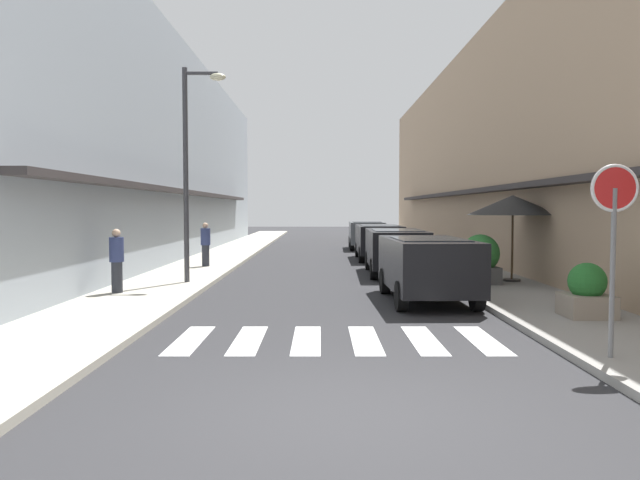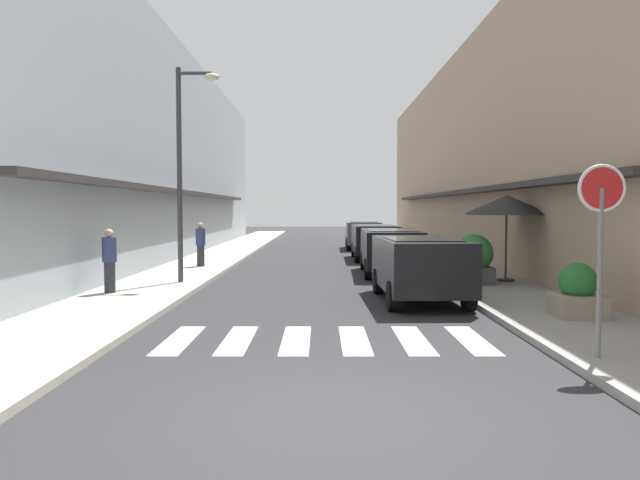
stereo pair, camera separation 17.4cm
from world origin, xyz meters
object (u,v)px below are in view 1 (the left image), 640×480
Objects in this scene: parked_car_near at (425,262)px; street_lamp at (189,153)px; round_street_sign at (611,210)px; planter_midblock at (478,259)px; cafe_umbrella at (510,205)px; parked_car_distant at (364,232)px; pedestrian_walking_far at (203,244)px; planter_corner at (584,293)px; pedestrian_walking_near at (114,260)px; parked_car_far at (376,238)px; parked_car_mid at (393,246)px.

parked_car_near is 0.69× the size of street_lamp.
round_street_sign is 8.32m from planter_midblock.
planter_midblock is at bearing -154.62° from cafe_umbrella.
parked_car_distant is (0.00, 18.14, 0.00)m from parked_car_near.
cafe_umbrella is (2.90, 3.00, 1.32)m from parked_car_near.
pedestrian_walking_far is at bearing -121.13° from parked_car_distant.
round_street_sign is 3.62m from planter_corner.
pedestrian_walking_near is at bearing -87.07° from pedestrian_walking_far.
parked_car_far is 14.28m from planter_corner.
parked_car_near is 7.38m from pedestrian_walking_near.
pedestrian_walking_far is at bearing -9.14° from pedestrian_walking_near.
planter_midblock is 0.86× the size of pedestrian_walking_far.
parked_car_far is 10.87m from street_lamp.
parked_car_far is 9.15m from planter_midblock.
street_lamp is (-5.97, -2.95, 2.74)m from parked_car_mid.
parked_car_mid is 1.09× the size of parked_car_distant.
planter_midblock is at bearing -83.11° from parked_car_distant.
street_lamp reaches higher than parked_car_distant.
street_lamp reaches higher than planter_corner.
parked_car_mid and parked_car_distant have the same top height.
parked_car_distant is 2.66× the size of pedestrian_walking_far.
street_lamp is (-5.97, -15.33, 2.74)m from parked_car_distant.
cafe_umbrella reaches higher than parked_car_near.
cafe_umbrella reaches higher than parked_car_distant.
pedestrian_walking_far is (-0.53, 4.58, -2.74)m from street_lamp.
parked_car_distant is 15.47m from cafe_umbrella.
parked_car_distant is 18.96m from pedestrian_walking_near.
pedestrian_walking_near is at bearing 161.84° from planter_corner.
planter_corner is 0.76× the size of planter_midblock.
pedestrian_walking_far is at bearing 131.33° from parked_car_near.
cafe_umbrella is 1.84m from planter_midblock.
planter_midblock is at bearing -80.52° from pedestrian_walking_near.
round_street_sign is 15.36m from pedestrian_walking_far.
parked_car_distant is at bearing 69.09° from pedestrian_walking_far.
parked_car_mid reaches higher than planter_midblock.
cafe_umbrella is at bearing -43.56° from parked_car_mid.
parked_car_near is 7.14m from street_lamp.
street_lamp is at bearing -153.68° from parked_car_mid.
street_lamp is at bearing 147.63° from planter_corner.
pedestrian_walking_far is at bearing -147.85° from parked_car_far.
parked_car_far is 9.05m from cafe_umbrella.
planter_corner is 5.14m from planter_midblock.
parked_car_mid is at bearing -3.84° from pedestrian_walking_far.
round_street_sign reaches higher than parked_car_far.
parked_car_far is 0.74× the size of street_lamp.
planter_corner is at bearing -93.83° from cafe_umbrella.
street_lamp is at bearing -111.27° from parked_car_distant.
parked_car_far is 2.82× the size of pedestrian_walking_near.
parked_car_near reaches higher than planter_corner.
parked_car_far is (0.00, 11.46, 0.00)m from parked_car_near.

